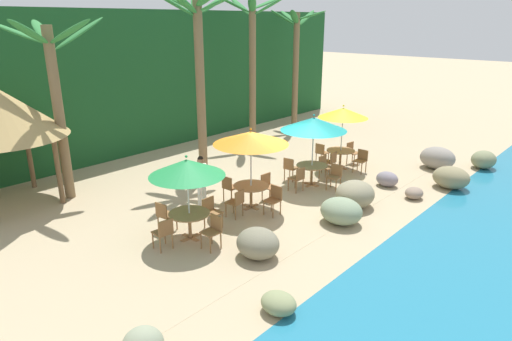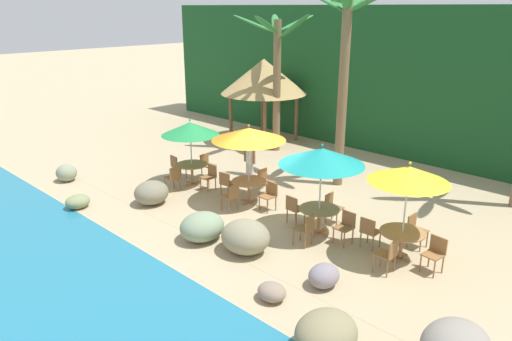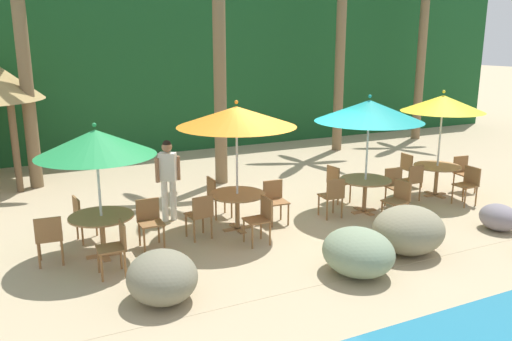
# 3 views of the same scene
# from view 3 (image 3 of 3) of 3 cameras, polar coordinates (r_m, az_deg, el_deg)

# --- Properties ---
(ground_plane) EXTENTS (120.00, 120.00, 0.00)m
(ground_plane) POSITION_cam_3_polar(r_m,az_deg,el_deg) (10.71, 3.85, -5.81)
(ground_plane) COLOR tan
(terrace_deck) EXTENTS (18.00, 5.20, 0.01)m
(terrace_deck) POSITION_cam_3_polar(r_m,az_deg,el_deg) (10.71, 3.85, -5.79)
(terrace_deck) COLOR tan
(terrace_deck) RESTS_ON ground
(foliage_backdrop) EXTENTS (28.00, 2.40, 6.00)m
(foliage_backdrop) POSITION_cam_3_polar(r_m,az_deg,el_deg) (18.43, -10.30, 11.90)
(foliage_backdrop) COLOR #194C23
(foliage_backdrop) RESTS_ON ground
(rock_seawall) EXTENTS (16.03, 3.00, 0.86)m
(rock_seawall) POSITION_cam_3_polar(r_m,az_deg,el_deg) (9.89, 23.49, -6.41)
(rock_seawall) COLOR #7A7F5B
(rock_seawall) RESTS_ON ground
(umbrella_green) EXTENTS (1.98, 1.98, 2.34)m
(umbrella_green) POSITION_cam_3_polar(r_m,az_deg,el_deg) (8.96, -17.19, 2.92)
(umbrella_green) COLOR silver
(umbrella_green) RESTS_ON ground
(dining_table_green) EXTENTS (1.10, 1.10, 0.74)m
(dining_table_green) POSITION_cam_3_polar(r_m,az_deg,el_deg) (9.31, -16.57, -5.49)
(dining_table_green) COLOR #A37547
(dining_table_green) RESTS_ON ground
(chair_green_seaward) EXTENTS (0.42, 0.43, 0.87)m
(chair_green_seaward) POSITION_cam_3_polar(r_m,az_deg,el_deg) (9.58, -11.60, -5.26)
(chair_green_seaward) COLOR olive
(chair_green_seaward) RESTS_ON ground
(chair_green_inland) EXTENTS (0.48, 0.47, 0.87)m
(chair_green_inland) POSITION_cam_3_polar(r_m,az_deg,el_deg) (10.11, -18.42, -4.69)
(chair_green_inland) COLOR olive
(chair_green_inland) RESTS_ON ground
(chair_green_left) EXTENTS (0.46, 0.46, 0.87)m
(chair_green_left) POSITION_cam_3_polar(r_m,az_deg,el_deg) (9.25, -21.76, -6.73)
(chair_green_left) COLOR olive
(chair_green_left) RESTS_ON ground
(chair_green_right) EXTENTS (0.44, 0.43, 0.87)m
(chair_green_right) POSITION_cam_3_polar(r_m,az_deg,el_deg) (8.57, -15.08, -7.84)
(chair_green_right) COLOR olive
(chair_green_right) RESTS_ON ground
(umbrella_orange) EXTENTS (2.28, 2.28, 2.56)m
(umbrella_orange) POSITION_cam_3_polar(r_m,az_deg,el_deg) (9.82, -2.15, 5.93)
(umbrella_orange) COLOR silver
(umbrella_orange) RESTS_ON ground
(dining_table_orange) EXTENTS (1.10, 1.10, 0.74)m
(dining_table_orange) POSITION_cam_3_polar(r_m,az_deg,el_deg) (10.18, -2.07, -3.22)
(dining_table_orange) COLOR #A37547
(dining_table_orange) RESTS_ON ground
(chair_orange_seaward) EXTENTS (0.45, 0.45, 0.87)m
(chair_orange_seaward) POSITION_cam_3_polar(r_m,az_deg,el_deg) (10.60, 2.08, -3.08)
(chair_orange_seaward) COLOR olive
(chair_orange_seaward) RESTS_ON ground
(chair_orange_inland) EXTENTS (0.44, 0.43, 0.87)m
(chair_orange_inland) POSITION_cam_3_polar(r_m,az_deg,el_deg) (10.92, -4.39, -2.60)
(chair_orange_inland) COLOR olive
(chair_orange_inland) RESTS_ON ground
(chair_orange_left) EXTENTS (0.47, 0.47, 0.87)m
(chair_orange_left) POSITION_cam_3_polar(r_m,az_deg,el_deg) (9.75, -6.11, -4.70)
(chair_orange_left) COLOR olive
(chair_orange_left) RESTS_ON ground
(chair_orange_right) EXTENTS (0.43, 0.43, 0.87)m
(chair_orange_right) POSITION_cam_3_polar(r_m,az_deg,el_deg) (9.52, 0.58, -5.09)
(chair_orange_right) COLOR olive
(chair_orange_right) RESTS_ON ground
(umbrella_teal) EXTENTS (2.28, 2.28, 2.56)m
(umbrella_teal) POSITION_cam_3_polar(r_m,az_deg,el_deg) (11.13, 12.32, 6.42)
(umbrella_teal) COLOR silver
(umbrella_teal) RESTS_ON ground
(dining_table_teal) EXTENTS (1.10, 1.10, 0.74)m
(dining_table_teal) POSITION_cam_3_polar(r_m,az_deg,el_deg) (11.44, 11.90, -1.55)
(dining_table_teal) COLOR #A37547
(dining_table_teal) RESTS_ON ground
(chair_teal_seaward) EXTENTS (0.45, 0.46, 0.87)m
(chair_teal_seaward) POSITION_cam_3_polar(r_m,az_deg,el_deg) (12.02, 15.03, -1.49)
(chair_teal_seaward) COLOR olive
(chair_teal_seaward) RESTS_ON ground
(chair_teal_inland) EXTENTS (0.46, 0.45, 0.87)m
(chair_teal_inland) POSITION_cam_3_polar(r_m,az_deg,el_deg) (12.03, 8.83, -1.15)
(chair_teal_inland) COLOR olive
(chair_teal_inland) RESTS_ON ground
(chair_teal_left) EXTENTS (0.45, 0.45, 0.87)m
(chair_teal_left) POSITION_cam_3_polar(r_m,az_deg,el_deg) (10.96, 8.43, -2.65)
(chair_teal_left) COLOR olive
(chair_teal_left) RESTS_ON ground
(chair_teal_right) EXTENTS (0.48, 0.47, 0.87)m
(chair_teal_right) POSITION_cam_3_polar(r_m,az_deg,el_deg) (10.99, 15.36, -2.97)
(chair_teal_right) COLOR olive
(chair_teal_right) RESTS_ON ground
(umbrella_yellow) EXTENTS (1.91, 1.91, 2.53)m
(umbrella_yellow) POSITION_cam_3_polar(r_m,az_deg,el_deg) (12.86, 19.82, 6.93)
(umbrella_yellow) COLOR silver
(umbrella_yellow) RESTS_ON ground
(dining_table_yellow) EXTENTS (1.10, 1.10, 0.74)m
(dining_table_yellow) POSITION_cam_3_polar(r_m,az_deg,el_deg) (13.14, 19.24, -0.02)
(dining_table_yellow) COLOR #A37547
(dining_table_yellow) RESTS_ON ground
(chair_yellow_seaward) EXTENTS (0.47, 0.47, 0.87)m
(chair_yellow_seaward) POSITION_cam_3_polar(r_m,az_deg,el_deg) (13.76, 21.77, -0.06)
(chair_yellow_seaward) COLOR olive
(chair_yellow_seaward) RESTS_ON ground
(chair_yellow_inland) EXTENTS (0.44, 0.43, 0.87)m
(chair_yellow_inland) POSITION_cam_3_polar(r_m,az_deg,el_deg) (13.71, 16.50, 0.32)
(chair_yellow_inland) COLOR olive
(chair_yellow_inland) RESTS_ON ground
(chair_yellow_left) EXTENTS (0.42, 0.43, 0.87)m
(chair_yellow_left) POSITION_cam_3_polar(r_m,az_deg,el_deg) (12.52, 16.76, -0.99)
(chair_yellow_left) COLOR olive
(chair_yellow_left) RESTS_ON ground
(chair_yellow_right) EXTENTS (0.44, 0.43, 0.87)m
(chair_yellow_right) POSITION_cam_3_polar(r_m,az_deg,el_deg) (12.69, 22.26, -1.25)
(chair_yellow_right) COLOR olive
(chair_yellow_right) RESTS_ON ground
(palm_tree_nearest) EXTENTS (3.36, 3.66, 5.71)m
(palm_tree_nearest) POSITION_cam_3_polar(r_m,az_deg,el_deg) (13.96, -24.40, 13.49)
(palm_tree_nearest) COLOR brown
(palm_tree_nearest) RESTS_ON ground
(palm_tree_second) EXTENTS (3.15, 3.19, 6.55)m
(palm_tree_second) POSITION_cam_3_polar(r_m,az_deg,el_deg) (13.26, -4.18, 17.61)
(palm_tree_second) COLOR brown
(palm_tree_second) RESTS_ON ground
(palm_tree_third) EXTENTS (3.19, 3.19, 6.64)m
(palm_tree_third) POSITION_cam_3_polar(r_m,az_deg,el_deg) (17.64, 9.36, 16.04)
(palm_tree_third) COLOR brown
(palm_tree_third) RESTS_ON ground
(palm_tree_fourth) EXTENTS (2.82, 2.89, 6.10)m
(palm_tree_fourth) POSITION_cam_3_polar(r_m,az_deg,el_deg) (20.44, 17.86, 14.26)
(palm_tree_fourth) COLOR brown
(palm_tree_fourth) RESTS_ON ground
(waiter_in_white) EXTENTS (0.52, 0.35, 1.70)m
(waiter_in_white) POSITION_cam_3_polar(r_m,az_deg,el_deg) (10.73, -9.64, -0.44)
(waiter_in_white) COLOR white
(waiter_in_white) RESTS_ON ground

